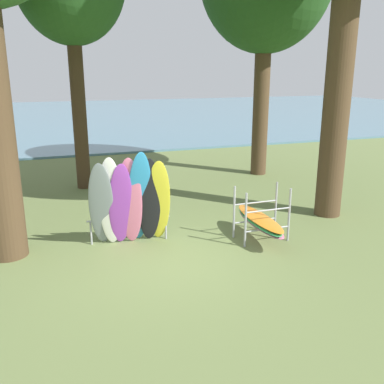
{
  "coord_description": "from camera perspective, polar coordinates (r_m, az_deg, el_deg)",
  "views": [
    {
      "loc": [
        -2.25,
        -8.01,
        3.81
      ],
      "look_at": [
        0.91,
        0.96,
        1.1
      ],
      "focal_mm": 40.18,
      "sensor_mm": 36.0,
      "label": 1
    }
  ],
  "objects": [
    {
      "name": "leaning_board_pile",
      "position": [
        9.46,
        -8.2,
        -1.36
      ],
      "size": [
        1.89,
        0.97,
        2.22
      ],
      "color": "gray",
      "rests_on": "ground"
    },
    {
      "name": "ground_plane",
      "position": [
        9.15,
        -3.43,
        -8.72
      ],
      "size": [
        80.0,
        80.0,
        0.0
      ],
      "primitive_type": "plane",
      "color": "olive"
    },
    {
      "name": "lake_water",
      "position": [
        38.05,
        -16.14,
        9.63
      ],
      "size": [
        80.0,
        36.0,
        0.1
      ],
      "primitive_type": "cube",
      "color": "slate",
      "rests_on": "ground"
    },
    {
      "name": "board_storage_rack",
      "position": [
        10.05,
        8.98,
        -3.69
      ],
      "size": [
        1.15,
        2.13,
        1.25
      ],
      "color": "#9EA0A5",
      "rests_on": "ground"
    }
  ]
}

